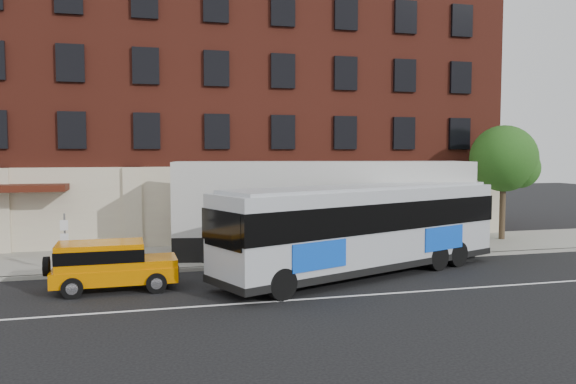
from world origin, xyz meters
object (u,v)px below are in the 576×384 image
object	(u,v)px
yellow_suv	(109,263)
shipping_container	(323,211)
street_tree	(504,161)
city_bus	(365,226)
sign_pole	(65,240)

from	to	relation	value
yellow_suv	shipping_container	size ratio (longest dim) A/B	0.33
street_tree	city_bus	world-z (taller)	street_tree
city_bus	shipping_container	bearing A→B (deg)	98.47
sign_pole	city_bus	world-z (taller)	city_bus
sign_pole	yellow_suv	distance (m)	3.27
sign_pole	shipping_container	xyz separation A→B (m)	(10.96, 1.15, 0.76)
street_tree	city_bus	bearing A→B (deg)	-150.77
street_tree	yellow_suv	size ratio (longest dim) A/B	1.36
sign_pole	city_bus	bearing A→B (deg)	-12.52
sign_pole	yellow_suv	size ratio (longest dim) A/B	0.55
sign_pole	shipping_container	distance (m)	11.04
shipping_container	yellow_suv	bearing A→B (deg)	-157.23
yellow_suv	sign_pole	bearing A→B (deg)	123.30
sign_pole	street_tree	bearing A→B (deg)	8.61
yellow_suv	shipping_container	distance (m)	10.03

